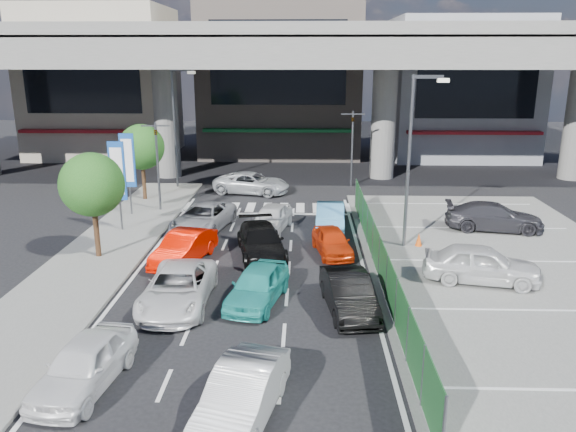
{
  "coord_description": "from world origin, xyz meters",
  "views": [
    {
      "loc": [
        2.22,
        -19.52,
        8.76
      ],
      "look_at": [
        1.51,
        4.48,
        1.92
      ],
      "focal_mm": 35.0,
      "sensor_mm": 36.0,
      "label": 1
    }
  ],
  "objects_px": {
    "street_lamp_right": "(413,148)",
    "traffic_cone": "(419,240)",
    "tree_near": "(92,185)",
    "taxi_teal_mid": "(258,285)",
    "sedan_white_mid_left": "(178,288)",
    "hatch_black_mid_right": "(349,294)",
    "parked_sedan_white": "(481,264)",
    "hatch_white_back_mid": "(242,395)",
    "parked_sedan_dgrey": "(494,217)",
    "traffic_light_left": "(156,145)",
    "sedan_black_mid": "(261,242)",
    "street_lamp_left": "(177,119)",
    "tree_far": "(142,147)",
    "sedan_white_front_mid": "(271,218)",
    "signboard_near": "(118,174)",
    "kei_truck_front_right": "(330,217)",
    "crossing_wagon_silver": "(252,183)",
    "van_white_back_left": "(84,364)",
    "wagon_silver_front_left": "(203,218)",
    "signboard_far": "(128,163)",
    "traffic_light_right": "(353,130)",
    "taxi_orange_left": "(184,248)",
    "taxi_orange_right": "(332,241)"
  },
  "relations": [
    {
      "from": "signboard_near",
      "to": "hatch_black_mid_right",
      "type": "distance_m",
      "value": 14.53
    },
    {
      "from": "signboard_near",
      "to": "parked_sedan_white",
      "type": "xyz_separation_m",
      "value": [
        16.49,
        -6.41,
        -2.23
      ]
    },
    {
      "from": "street_lamp_left",
      "to": "taxi_teal_mid",
      "type": "relative_size",
      "value": 1.98
    },
    {
      "from": "taxi_teal_mid",
      "to": "hatch_black_mid_right",
      "type": "distance_m",
      "value": 3.35
    },
    {
      "from": "signboard_far",
      "to": "hatch_black_mid_right",
      "type": "xyz_separation_m",
      "value": [
        11.42,
        -12.17,
        -2.37
      ]
    },
    {
      "from": "street_lamp_left",
      "to": "sedan_white_mid_left",
      "type": "relative_size",
      "value": 1.61
    },
    {
      "from": "kei_truck_front_right",
      "to": "taxi_orange_right",
      "type": "bearing_deg",
      "value": -88.59
    },
    {
      "from": "sedan_white_front_mid",
      "to": "parked_sedan_dgrey",
      "type": "xyz_separation_m",
      "value": [
        11.55,
        0.29,
        0.09
      ]
    },
    {
      "from": "hatch_black_mid_right",
      "to": "traffic_cone",
      "type": "height_order",
      "value": "hatch_black_mid_right"
    },
    {
      "from": "street_lamp_right",
      "to": "traffic_cone",
      "type": "bearing_deg",
      "value": -1.82
    },
    {
      "from": "street_lamp_right",
      "to": "taxi_teal_mid",
      "type": "height_order",
      "value": "street_lamp_right"
    },
    {
      "from": "hatch_black_mid_right",
      "to": "parked_sedan_white",
      "type": "bearing_deg",
      "value": 18.93
    },
    {
      "from": "sedan_white_mid_left",
      "to": "hatch_black_mid_right",
      "type": "height_order",
      "value": "same"
    },
    {
      "from": "signboard_near",
      "to": "taxi_orange_left",
      "type": "height_order",
      "value": "signboard_near"
    },
    {
      "from": "taxi_teal_mid",
      "to": "parked_sedan_dgrey",
      "type": "distance_m",
      "value": 14.75
    },
    {
      "from": "sedan_white_mid_left",
      "to": "sedan_white_front_mid",
      "type": "bearing_deg",
      "value": 72.54
    },
    {
      "from": "hatch_black_mid_right",
      "to": "wagon_silver_front_left",
      "type": "relative_size",
      "value": 0.84
    },
    {
      "from": "sedan_white_mid_left",
      "to": "traffic_cone",
      "type": "height_order",
      "value": "sedan_white_mid_left"
    },
    {
      "from": "sedan_white_front_mid",
      "to": "taxi_teal_mid",
      "type": "bearing_deg",
      "value": -77.74
    },
    {
      "from": "street_lamp_left",
      "to": "tree_near",
      "type": "bearing_deg",
      "value": -92.76
    },
    {
      "from": "tree_far",
      "to": "sedan_black_mid",
      "type": "xyz_separation_m",
      "value": [
        8.09,
        -9.97,
        -2.7
      ]
    },
    {
      "from": "tree_near",
      "to": "crossing_wagon_silver",
      "type": "bearing_deg",
      "value": 65.52
    },
    {
      "from": "tree_far",
      "to": "taxi_orange_right",
      "type": "distance_m",
      "value": 15.11
    },
    {
      "from": "sedan_black_mid",
      "to": "taxi_orange_left",
      "type": "bearing_deg",
      "value": -175.57
    },
    {
      "from": "tree_near",
      "to": "taxi_teal_mid",
      "type": "xyz_separation_m",
      "value": [
        7.54,
        -4.5,
        -2.7
      ]
    },
    {
      "from": "traffic_light_left",
      "to": "van_white_back_left",
      "type": "distance_m",
      "value": 18.57
    },
    {
      "from": "signboard_far",
      "to": "street_lamp_right",
      "type": "bearing_deg",
      "value": -18.68
    },
    {
      "from": "taxi_orange_left",
      "to": "parked_sedan_white",
      "type": "height_order",
      "value": "parked_sedan_white"
    },
    {
      "from": "kei_truck_front_right",
      "to": "parked_sedan_dgrey",
      "type": "relative_size",
      "value": 0.84
    },
    {
      "from": "taxi_orange_right",
      "to": "signboard_near",
      "type": "bearing_deg",
      "value": 153.49
    },
    {
      "from": "traffic_light_left",
      "to": "tree_near",
      "type": "distance_m",
      "value": 8.06
    },
    {
      "from": "tree_near",
      "to": "sedan_white_mid_left",
      "type": "distance_m",
      "value": 7.24
    },
    {
      "from": "tree_near",
      "to": "parked_sedan_white",
      "type": "height_order",
      "value": "tree_near"
    },
    {
      "from": "signboard_near",
      "to": "parked_sedan_white",
      "type": "bearing_deg",
      "value": -21.25
    },
    {
      "from": "sedan_white_mid_left",
      "to": "street_lamp_left",
      "type": "bearing_deg",
      "value": 101.67
    },
    {
      "from": "sedan_black_mid",
      "to": "traffic_cone",
      "type": "height_order",
      "value": "sedan_black_mid"
    },
    {
      "from": "tree_near",
      "to": "taxi_orange_left",
      "type": "height_order",
      "value": "tree_near"
    },
    {
      "from": "tree_far",
      "to": "hatch_black_mid_right",
      "type": "relative_size",
      "value": 1.15
    },
    {
      "from": "hatch_white_back_mid",
      "to": "parked_sedan_dgrey",
      "type": "distance_m",
      "value": 19.74
    },
    {
      "from": "wagon_silver_front_left",
      "to": "kei_truck_front_right",
      "type": "height_order",
      "value": "wagon_silver_front_left"
    },
    {
      "from": "taxi_teal_mid",
      "to": "traffic_cone",
      "type": "relative_size",
      "value": 6.4
    },
    {
      "from": "traffic_light_left",
      "to": "traffic_cone",
      "type": "xyz_separation_m",
      "value": [
        13.9,
        -6.02,
        -3.56
      ]
    },
    {
      "from": "traffic_light_right",
      "to": "wagon_silver_front_left",
      "type": "relative_size",
      "value": 1.05
    },
    {
      "from": "street_lamp_left",
      "to": "sedan_white_front_mid",
      "type": "distance_m",
      "value": 12.48
    },
    {
      "from": "parked_sedan_dgrey",
      "to": "parked_sedan_white",
      "type": "bearing_deg",
      "value": 167.44
    },
    {
      "from": "crossing_wagon_silver",
      "to": "hatch_black_mid_right",
      "type": "bearing_deg",
      "value": -151.68
    },
    {
      "from": "sedan_black_mid",
      "to": "parked_sedan_white",
      "type": "relative_size",
      "value": 1.05
    },
    {
      "from": "taxi_teal_mid",
      "to": "crossing_wagon_silver",
      "type": "height_order",
      "value": "crossing_wagon_silver"
    },
    {
      "from": "street_lamp_left",
      "to": "wagon_silver_front_left",
      "type": "bearing_deg",
      "value": -71.15
    },
    {
      "from": "sedan_white_mid_left",
      "to": "kei_truck_front_right",
      "type": "height_order",
      "value": "sedan_white_mid_left"
    }
  ]
}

